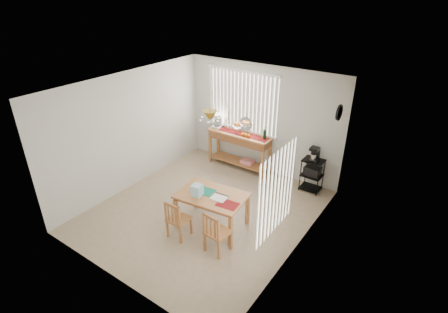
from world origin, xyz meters
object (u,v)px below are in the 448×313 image
Objects in this scene: cart_items at (315,154)px; chair_right at (216,233)px; wire_cart at (312,172)px; chair_left at (178,220)px; dining_table at (212,198)px; sideboard at (240,142)px.

chair_right is at bearing -101.14° from cart_items.
cart_items is at bearing 90.00° from wire_cart.
chair_left is (-1.37, -2.93, -0.52)m from cart_items.
dining_table is at bearing -115.18° from wire_cart.
cart_items reaches higher than chair_right.
sideboard is at bearing 100.51° from chair_left.
cart_items is 2.54m from dining_table.
sideboard is 1.21× the size of dining_table.
dining_table is at bearing -115.10° from cart_items.
dining_table is 1.74× the size of chair_left.
cart_items reaches higher than dining_table.
sideboard is 1.99× the size of chair_right.
chair_left is at bearing -115.05° from cart_items.
chair_left is (-1.37, -2.92, -0.07)m from wire_cart.
dining_table is 0.78m from chair_right.
cart_items is at bearing 64.95° from chair_left.
chair_right is at bearing -64.54° from sideboard.
sideboard is 2.16× the size of wire_cart.
chair_left reaches higher than wire_cart.
cart_items is 0.38× the size of chair_right.
cart_items is at bearing 64.90° from dining_table.
dining_table is at bearing 132.63° from chair_right.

